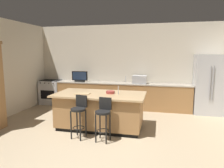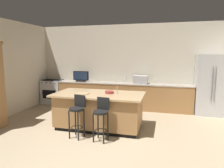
{
  "view_description": "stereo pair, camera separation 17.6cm",
  "coord_description": "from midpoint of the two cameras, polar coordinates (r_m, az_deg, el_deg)",
  "views": [
    {
      "loc": [
        1.24,
        -3.11,
        1.95
      ],
      "look_at": [
        -0.16,
        2.87,
        1.03
      ],
      "focal_mm": 32.78,
      "sensor_mm": 36.0,
      "label": 1
    },
    {
      "loc": [
        1.41,
        -3.07,
        1.95
      ],
      "look_at": [
        -0.16,
        2.87,
        1.03
      ],
      "focal_mm": 32.78,
      "sensor_mm": 36.0,
      "label": 2
    }
  ],
  "objects": [
    {
      "name": "tv_monitor",
      "position": [
        7.68,
        -9.65,
        1.97
      ],
      "size": [
        0.6,
        0.16,
        0.39
      ],
      "color": "black",
      "rests_on": "counter_back"
    },
    {
      "name": "bar_stool_left",
      "position": [
        4.83,
        -10.22,
        -7.91
      ],
      "size": [
        0.34,
        0.36,
        0.99
      ],
      "rotation": [
        0.0,
        0.0,
        -0.18
      ],
      "color": "black",
      "rests_on": "ground_plane"
    },
    {
      "name": "bar_stool_right",
      "position": [
        4.6,
        -3.51,
        -8.79
      ],
      "size": [
        0.34,
        0.35,
        0.97
      ],
      "rotation": [
        0.0,
        0.0,
        -0.11
      ],
      "color": "black",
      "rests_on": "ground_plane"
    },
    {
      "name": "ground_plane",
      "position": [
        3.89,
        -9.32,
        -21.72
      ],
      "size": [
        17.48,
        17.48,
        0.0
      ],
      "primitive_type": "plane",
      "color": "tan"
    },
    {
      "name": "wall_left",
      "position": [
        7.08,
        -28.47,
        3.77
      ],
      "size": [
        0.12,
        4.77,
        2.99
      ],
      "primitive_type": "cube",
      "color": "beige",
      "rests_on": "ground_plane"
    },
    {
      "name": "sink_faucet_back",
      "position": [
        7.35,
        3.13,
        1.32
      ],
      "size": [
        0.02,
        0.02,
        0.24
      ],
      "primitive_type": "cylinder",
      "color": "#B2B2B7",
      "rests_on": "counter_back"
    },
    {
      "name": "wall_back",
      "position": [
        7.59,
        3.12,
        5.03
      ],
      "size": [
        7.13,
        0.12,
        2.99
      ],
      "primitive_type": "cube",
      "color": "beige",
      "rests_on": "ground_plane"
    },
    {
      "name": "kitchen_island",
      "position": [
        5.43,
        -4.27,
        -7.34
      ],
      "size": [
        2.33,
        1.22,
        0.92
      ],
      "color": "black",
      "rests_on": "ground_plane"
    },
    {
      "name": "counter_back",
      "position": [
        7.37,
        2.1,
        -3.2
      ],
      "size": [
        4.79,
        0.62,
        0.92
      ],
      "color": "#9E7042",
      "rests_on": "ground_plane"
    },
    {
      "name": "range_oven",
      "position": [
        8.36,
        -17.12,
        -2.13
      ],
      "size": [
        0.8,
        0.63,
        0.94
      ],
      "color": "#B7BABF",
      "rests_on": "ground_plane"
    },
    {
      "name": "cell_phone",
      "position": [
        5.39,
        -9.23,
        -2.56
      ],
      "size": [
        0.11,
        0.16,
        0.01
      ],
      "primitive_type": "cube",
      "rotation": [
        0.0,
        0.0,
        -0.27
      ],
      "color": "black",
      "rests_on": "kitchen_island"
    },
    {
      "name": "cutting_board",
      "position": [
        5.33,
        -9.16,
        -2.63
      ],
      "size": [
        0.39,
        0.25,
        0.02
      ],
      "primitive_type": "cube",
      "rotation": [
        0.0,
        0.0,
        0.04
      ],
      "color": "tan",
      "rests_on": "kitchen_island"
    },
    {
      "name": "sink_faucet_island",
      "position": [
        5.18,
        0.81,
        -1.71
      ],
      "size": [
        0.02,
        0.02,
        0.22
      ],
      "primitive_type": "cylinder",
      "color": "#B2B2B7",
      "rests_on": "kitchen_island"
    },
    {
      "name": "fruit_bowl",
      "position": [
        5.32,
        -1.41,
        -2.31
      ],
      "size": [
        0.23,
        0.23,
        0.06
      ],
      "primitive_type": "cylinder",
      "color": "#993833",
      "rests_on": "kitchen_island"
    },
    {
      "name": "refrigerator",
      "position": [
        7.26,
        24.78,
        -0.14
      ],
      "size": [
        0.91,
        0.73,
        1.92
      ],
      "color": "#B7BABF",
      "rests_on": "ground_plane"
    },
    {
      "name": "microwave",
      "position": [
        7.18,
        6.99,
        1.26
      ],
      "size": [
        0.48,
        0.36,
        0.28
      ],
      "primitive_type": "cube",
      "color": "#B7BABF",
      "rests_on": "counter_back"
    }
  ]
}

